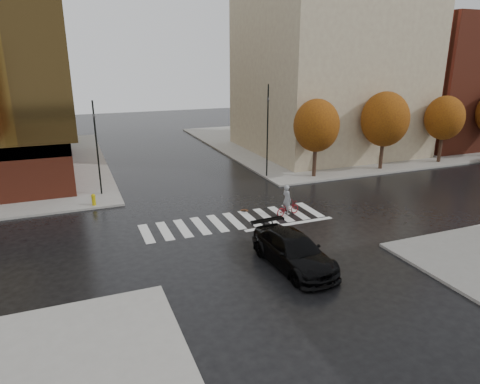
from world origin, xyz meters
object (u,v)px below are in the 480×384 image
object	(u,v)px
fire_hydrant	(94,199)
traffic_light_nw	(96,143)
traffic_light_ne	(268,124)
sedan	(293,251)
cyclist	(287,205)

from	to	relation	value
fire_hydrant	traffic_light_nw	bearing A→B (deg)	74.32
traffic_light_ne	fire_hydrant	xyz separation A→B (m)	(-14.28, -2.50, -3.95)
sedan	traffic_light_ne	world-z (taller)	traffic_light_ne
traffic_light_nw	fire_hydrant	xyz separation A→B (m)	(-0.70, -2.50, -3.40)
cyclist	traffic_light_nw	xyz separation A→B (m)	(-10.87, 8.84, 3.30)
sedan	traffic_light_nw	world-z (taller)	traffic_light_nw
cyclist	traffic_light_ne	distance (m)	10.01
sedan	cyclist	size ratio (longest dim) A/B	2.73
sedan	traffic_light_ne	xyz separation A→B (m)	(5.80, 15.28, 3.73)
cyclist	traffic_light_ne	xyz separation A→B (m)	(2.71, 8.84, 3.84)
sedan	cyclist	bearing A→B (deg)	60.25
traffic_light_ne	sedan	bearing A→B (deg)	85.13
sedan	traffic_light_nw	distance (m)	17.44
traffic_light_ne	fire_hydrant	size ratio (longest dim) A/B	9.41
cyclist	traffic_light_ne	size ratio (longest dim) A/B	0.27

